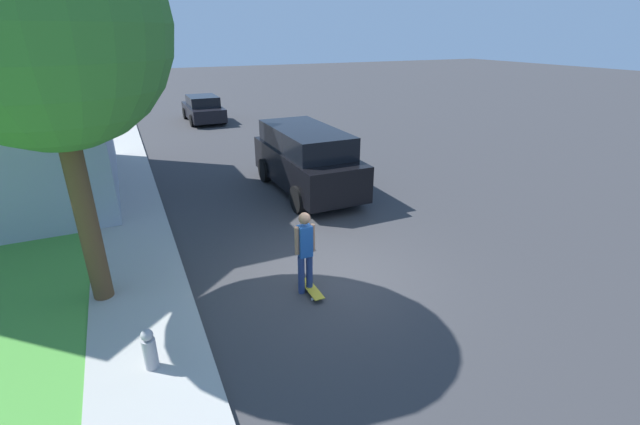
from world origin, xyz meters
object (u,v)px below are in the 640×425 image
(skateboarder, at_px, (305,249))
(skateboard, at_px, (311,289))
(car_down_street, at_px, (203,109))
(fire_hydrant, at_px, (150,349))
(lawn_tree_near, at_px, (41,25))
(suv_parked, at_px, (306,159))

(skateboarder, relative_size, skateboard, 2.05)
(car_down_street, bearing_deg, fire_hydrant, -102.97)
(car_down_street, bearing_deg, skateboarder, -94.84)
(skateboard, bearing_deg, lawn_tree_near, 158.86)
(skateboard, bearing_deg, suv_parked, 67.71)
(lawn_tree_near, bearing_deg, car_down_street, 73.24)
(lawn_tree_near, distance_m, skateboard, 6.19)
(fire_hydrant, bearing_deg, skateboarder, 19.42)
(lawn_tree_near, xyz_separation_m, suv_parked, (5.93, 4.02, -3.77))
(fire_hydrant, bearing_deg, suv_parked, 50.58)
(car_down_street, xyz_separation_m, skateboarder, (-1.57, -18.55, 0.24))
(skateboarder, bearing_deg, fire_hydrant, -160.58)
(lawn_tree_near, bearing_deg, suv_parked, 34.10)
(lawn_tree_near, distance_m, suv_parked, 8.09)
(skateboard, xyz_separation_m, fire_hydrant, (-3.03, -0.96, 0.35))
(skateboard, relative_size, fire_hydrant, 1.22)
(lawn_tree_near, relative_size, skateboarder, 3.94)
(skateboarder, bearing_deg, skateboard, -41.02)
(suv_parked, distance_m, skateboarder, 5.85)
(car_down_street, xyz_separation_m, skateboard, (-1.48, -18.62, -0.62))
(suv_parked, relative_size, car_down_street, 1.18)
(skateboarder, distance_m, fire_hydrant, 3.16)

